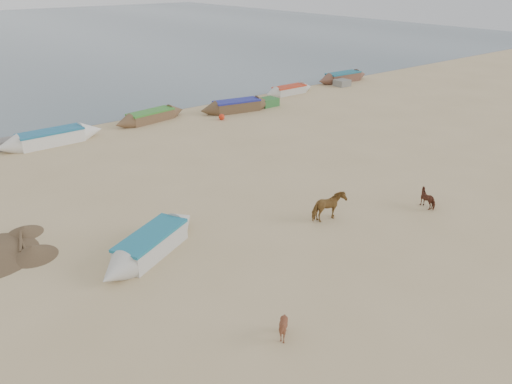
# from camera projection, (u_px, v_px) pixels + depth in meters

# --- Properties ---
(ground) EXTENTS (140.00, 140.00, 0.00)m
(ground) POSITION_uv_depth(u_px,v_px,m) (318.00, 247.00, 19.97)
(ground) COLOR tan
(ground) RESTS_ON ground
(cow_adult) EXTENTS (1.62, 0.88, 1.31)m
(cow_adult) POSITION_uv_depth(u_px,v_px,m) (329.00, 207.00, 21.82)
(cow_adult) COLOR brown
(cow_adult) RESTS_ON ground
(calf_front) EXTENTS (0.79, 0.70, 0.85)m
(calf_front) POSITION_uv_depth(u_px,v_px,m) (283.00, 328.00, 14.80)
(calf_front) COLOR brown
(calf_front) RESTS_ON ground
(calf_right) EXTENTS (0.93, 1.02, 0.87)m
(calf_right) POSITION_uv_depth(u_px,v_px,m) (429.00, 198.00, 23.17)
(calf_right) COLOR #5C2D1D
(calf_right) RESTS_ON ground
(near_canoe) EXTENTS (5.56, 3.61, 0.88)m
(near_canoe) POSITION_uv_depth(u_px,v_px,m) (151.00, 243.00, 19.35)
(near_canoe) COLOR beige
(near_canoe) RESTS_ON ground
(waterline_canoes) EXTENTS (57.09, 4.83, 0.91)m
(waterline_canoes) POSITION_uv_depth(u_px,v_px,m) (102.00, 126.00, 33.88)
(waterline_canoes) COLOR brown
(waterline_canoes) RESTS_ON ground
(beach_clutter) EXTENTS (45.77, 3.95, 0.64)m
(beach_clutter) POSITION_uv_depth(u_px,v_px,m) (172.00, 119.00, 35.91)
(beach_clutter) COLOR #285A3B
(beach_clutter) RESTS_ON ground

